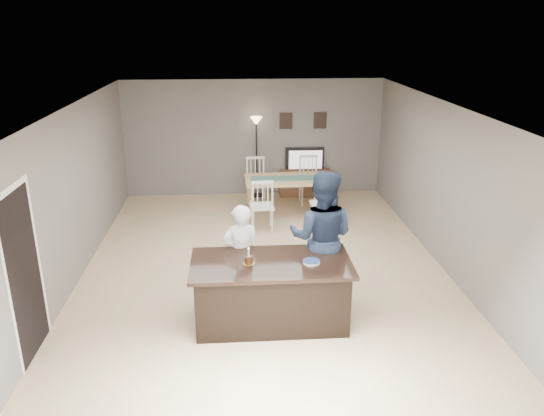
{
  "coord_description": "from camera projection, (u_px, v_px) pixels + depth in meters",
  "views": [
    {
      "loc": [
        -0.45,
        -8.2,
        3.93
      ],
      "look_at": [
        0.12,
        -0.3,
        1.13
      ],
      "focal_mm": 35.0,
      "sensor_mm": 36.0,
      "label": 1
    }
  ],
  "objects": [
    {
      "name": "room_shell",
      "position": [
        263.0,
        170.0,
        8.49
      ],
      "size": [
        8.0,
        8.0,
        8.0
      ],
      "color": "slate",
      "rests_on": "floor"
    },
    {
      "name": "birthday_cake",
      "position": [
        249.0,
        260.0,
        6.99
      ],
      "size": [
        0.15,
        0.15,
        0.23
      ],
      "color": "gold",
      "rests_on": "kitchen_island"
    },
    {
      "name": "picture_frames",
      "position": [
        303.0,
        121.0,
        12.29
      ],
      "size": [
        1.1,
        0.02,
        0.38
      ],
      "color": "black",
      "rests_on": "room_shell"
    },
    {
      "name": "kitchen_island",
      "position": [
        271.0,
        292.0,
        7.21
      ],
      "size": [
        2.15,
        1.1,
        0.9
      ],
      "color": "black",
      "rests_on": "floor"
    },
    {
      "name": "tv_screen_glow",
      "position": [
        306.0,
        160.0,
        12.38
      ],
      "size": [
        0.78,
        0.0,
        0.78
      ],
      "primitive_type": "plane",
      "rotation": [
        1.57,
        0.0,
        3.14
      ],
      "color": "orange",
      "rests_on": "tv_console"
    },
    {
      "name": "man",
      "position": [
        321.0,
        238.0,
        7.6
      ],
      "size": [
        1.15,
        1.01,
        1.99
      ],
      "primitive_type": "imported",
      "rotation": [
        0.0,
        0.0,
        2.83
      ],
      "color": "#1B253B",
      "rests_on": "floor"
    },
    {
      "name": "doorway",
      "position": [
        22.0,
        260.0,
        6.27
      ],
      "size": [
        0.0,
        2.1,
        2.65
      ],
      "color": "black",
      "rests_on": "floor"
    },
    {
      "name": "floor",
      "position": [
        264.0,
        265.0,
        9.05
      ],
      "size": [
        8.0,
        8.0,
        0.0
      ],
      "primitive_type": "plane",
      "color": "tan",
      "rests_on": "ground"
    },
    {
      "name": "tv_console",
      "position": [
        305.0,
        183.0,
        12.58
      ],
      "size": [
        1.2,
        0.4,
        0.6
      ],
      "primitive_type": "cube",
      "color": "brown",
      "rests_on": "floor"
    },
    {
      "name": "dining_table",
      "position": [
        287.0,
        185.0,
        11.13
      ],
      "size": [
        1.78,
        2.02,
        1.07
      ],
      "rotation": [
        0.0,
        0.0,
        0.03
      ],
      "color": "tan",
      "rests_on": "floor"
    },
    {
      "name": "woman",
      "position": [
        241.0,
        255.0,
        7.6
      ],
      "size": [
        0.62,
        0.47,
        1.52
      ],
      "primitive_type": "imported",
      "rotation": [
        0.0,
        0.0,
        3.36
      ],
      "color": "silver",
      "rests_on": "floor"
    },
    {
      "name": "floor_lamp",
      "position": [
        256.0,
        135.0,
        12.13
      ],
      "size": [
        0.28,
        0.28,
        1.88
      ],
      "color": "black",
      "rests_on": "floor"
    },
    {
      "name": "television",
      "position": [
        305.0,
        159.0,
        12.46
      ],
      "size": [
        0.91,
        0.12,
        0.53
      ],
      "primitive_type": "imported",
      "rotation": [
        0.0,
        0.0,
        3.14
      ],
      "color": "black",
      "rests_on": "tv_console"
    },
    {
      "name": "plate_stack",
      "position": [
        311.0,
        262.0,
        7.02
      ],
      "size": [
        0.23,
        0.23,
        0.04
      ],
      "color": "white",
      "rests_on": "kitchen_island"
    }
  ]
}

